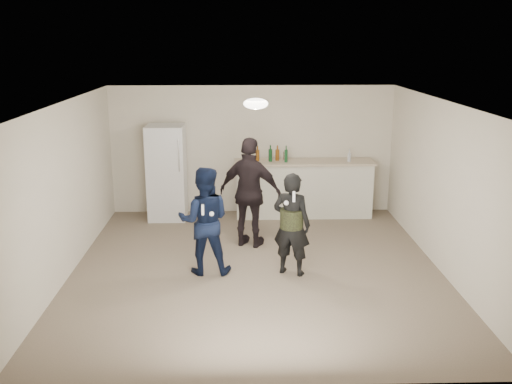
{
  "coord_description": "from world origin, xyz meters",
  "views": [
    {
      "loc": [
        -0.24,
        -8.0,
        3.37
      ],
      "look_at": [
        0.0,
        0.2,
        1.15
      ],
      "focal_mm": 40.0,
      "sensor_mm": 36.0,
      "label": 1
    }
  ],
  "objects_px": {
    "counter": "(304,189)",
    "spectator": "(250,193)",
    "shaker": "(285,156)",
    "woman": "(292,224)",
    "fridge": "(167,172)",
    "man": "(204,221)"
  },
  "relations": [
    {
      "from": "shaker",
      "to": "fridge",
      "type": "bearing_deg",
      "value": -175.61
    },
    {
      "from": "counter",
      "to": "fridge",
      "type": "distance_m",
      "value": 2.65
    },
    {
      "from": "shaker",
      "to": "counter",
      "type": "bearing_deg",
      "value": -16.07
    },
    {
      "from": "counter",
      "to": "spectator",
      "type": "height_order",
      "value": "spectator"
    },
    {
      "from": "fridge",
      "to": "spectator",
      "type": "height_order",
      "value": "spectator"
    },
    {
      "from": "fridge",
      "to": "shaker",
      "type": "bearing_deg",
      "value": 4.39
    },
    {
      "from": "fridge",
      "to": "shaker",
      "type": "height_order",
      "value": "fridge"
    },
    {
      "from": "shaker",
      "to": "man",
      "type": "height_order",
      "value": "man"
    },
    {
      "from": "counter",
      "to": "spectator",
      "type": "xyz_separation_m",
      "value": [
        -1.07,
        -1.65,
        0.39
      ]
    },
    {
      "from": "fridge",
      "to": "man",
      "type": "relative_size",
      "value": 1.13
    },
    {
      "from": "counter",
      "to": "woman",
      "type": "distance_m",
      "value": 2.9
    },
    {
      "from": "shaker",
      "to": "woman",
      "type": "height_order",
      "value": "woman"
    },
    {
      "from": "man",
      "to": "woman",
      "type": "xyz_separation_m",
      "value": [
        1.27,
        -0.09,
        -0.03
      ]
    },
    {
      "from": "counter",
      "to": "fridge",
      "type": "relative_size",
      "value": 1.44
    },
    {
      "from": "woman",
      "to": "man",
      "type": "bearing_deg",
      "value": 19.05
    },
    {
      "from": "counter",
      "to": "fridge",
      "type": "bearing_deg",
      "value": -178.47
    },
    {
      "from": "woman",
      "to": "spectator",
      "type": "xyz_separation_m",
      "value": [
        -0.57,
        1.2,
        0.15
      ]
    },
    {
      "from": "fridge",
      "to": "spectator",
      "type": "xyz_separation_m",
      "value": [
        1.56,
        -1.58,
        0.01
      ]
    },
    {
      "from": "shaker",
      "to": "woman",
      "type": "distance_m",
      "value": 2.98
    },
    {
      "from": "counter",
      "to": "shaker",
      "type": "relative_size",
      "value": 15.29
    },
    {
      "from": "fridge",
      "to": "woman",
      "type": "xyz_separation_m",
      "value": [
        2.13,
        -2.78,
        -0.14
      ]
    },
    {
      "from": "counter",
      "to": "man",
      "type": "relative_size",
      "value": 1.63
    }
  ]
}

